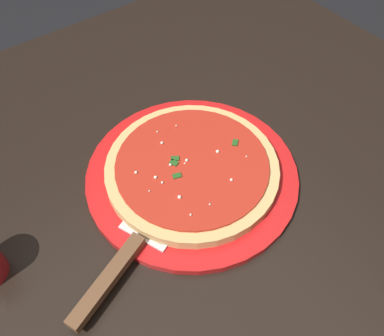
{
  "coord_description": "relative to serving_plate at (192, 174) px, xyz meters",
  "views": [
    {
      "loc": [
        -0.24,
        -0.3,
        1.2
      ],
      "look_at": [
        -0.02,
        -0.02,
        0.75
      ],
      "focal_mm": 37.52,
      "sensor_mm": 36.0,
      "label": 1
    }
  ],
  "objects": [
    {
      "name": "ground_plane",
      "position": [
        0.02,
        0.02,
        -0.73
      ],
      "size": [
        5.0,
        5.0,
        0.0
      ],
      "primitive_type": "plane",
      "color": "black"
    },
    {
      "name": "restaurant_table",
      "position": [
        0.02,
        0.02,
        -0.13
      ],
      "size": [
        0.99,
        0.91,
        0.73
      ],
      "color": "black",
      "rests_on": "ground_plane"
    },
    {
      "name": "serving_plate",
      "position": [
        0.0,
        0.0,
        0.0
      ],
      "size": [
        0.31,
        0.31,
        0.01
      ],
      "primitive_type": "cylinder",
      "color": "red",
      "rests_on": "restaurant_table"
    },
    {
      "name": "pizza",
      "position": [
        -0.0,
        0.0,
        0.02
      ],
      "size": [
        0.25,
        0.25,
        0.02
      ],
      "color": "#DBB26B",
      "rests_on": "serving_plate"
    },
    {
      "name": "pizza_server",
      "position": [
        -0.14,
        -0.06,
        0.01
      ],
      "size": [
        0.22,
        0.12,
        0.01
      ],
      "color": "silver",
      "rests_on": "serving_plate"
    }
  ]
}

